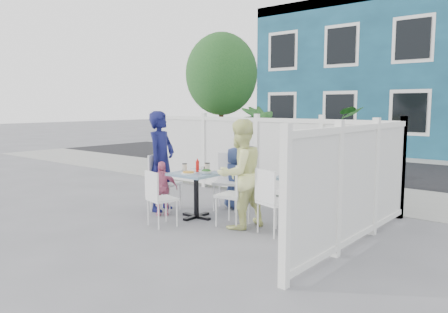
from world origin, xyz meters
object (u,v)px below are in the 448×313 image
Objects in this scene: utility_cabinet at (217,150)px; chair_left at (161,178)px; woman at (240,174)px; boy at (235,178)px; chair_back at (228,177)px; spare_table at (303,187)px; chair_near at (158,194)px; chair_right at (237,190)px; toddler at (162,188)px; man at (161,161)px; main_table at (196,183)px.

utility_cabinet reaches higher than chair_left.
boy is (-0.83, 0.92, -0.27)m from woman.
spare_table is at bearing 153.75° from chair_back.
chair_near is (-1.62, -1.56, -0.08)m from spare_table.
toddler is (-1.41, -0.27, -0.11)m from chair_right.
chair_left is 1.06m from chair_near.
man is at bearing -78.19° from woman.
man is (-0.01, 0.01, 0.30)m from chair_left.
main_table is 0.77m from chair_near.
man is 1.91× the size of toddler.
utility_cabinet is 4.51m from toddler.
chair_right is at bearing 74.59° from chair_left.
boy reaches higher than chair_near.
chair_back is at bearing -42.81° from utility_cabinet.
utility_cabinet is 1.32× the size of chair_back.
main_table is at bearing -50.04° from utility_cabinet.
woman is at bearing 51.21° from chair_near.
boy is (0.90, 0.94, -0.03)m from chair_left.
chair_left is at bearing 21.98° from chair_back.
boy is at bearing 14.07° from toddler.
boy reaches higher than chair_left.
boy is at bearing -161.46° from chair_back.
toddler is at bearing -157.71° from main_table.
chair_back is 0.57× the size of man.
chair_left is at bearing -179.56° from main_table.
utility_cabinet reaches higher than main_table.
chair_back is 1.23m from man.
spare_table is 2.53m from man.
chair_near is (-0.08, -1.62, -0.08)m from chair_back.
chair_right is 1.18m from boy.
chair_left is at bearing -161.18° from spare_table.
toddler is (-1.48, -0.24, -0.37)m from woman.
chair_near is at bearing -151.79° from man.
utility_cabinet is 5.21m from chair_near.
woman is 1.27m from boy.
toddler is at bearing 93.62° from chair_right.
utility_cabinet reaches higher than chair_near.
spare_table is 1.55m from chair_back.
chair_back is 0.61× the size of woman.
woman is 1.80× the size of toddler.
chair_right is at bearing 54.28° from chair_near.
utility_cabinet is at bearing -123.81° from woman.
chair_near is at bearing -40.38° from woman.
utility_cabinet is 1.43× the size of toddler.
woman reaches higher than main_table.
woman is (0.91, -0.85, 0.24)m from chair_back.
main_table is 0.64m from toddler.
chair_near is at bearing -93.45° from toddler.
main_table is 1.73m from spare_table.
boy is at bearing 175.01° from spare_table.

